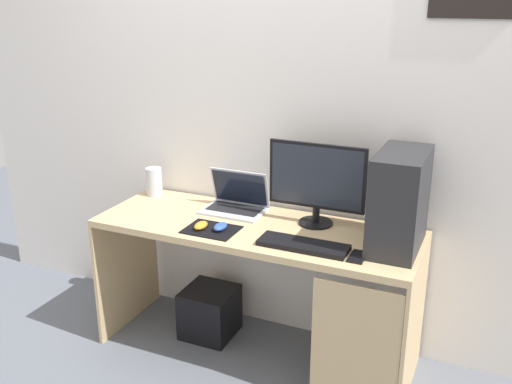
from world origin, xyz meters
The scene contains 13 objects.
ground_plane centered at (0.00, 0.00, 0.00)m, with size 8.00×8.00×0.00m, color slate.
wall_back centered at (0.00, 0.33, 1.30)m, with size 4.00×0.05×2.60m.
desk centered at (0.02, -0.01, 0.60)m, with size 1.65×0.58×0.74m.
pc_tower centered at (0.69, 0.03, 0.96)m, with size 0.21×0.41×0.45m, color #232326.
monitor centered at (0.27, 0.14, 0.96)m, with size 0.50×0.17×0.42m.
laptop centered at (-0.19, 0.16, 0.78)m, with size 0.33×0.23×0.22m.
speaker centered at (-0.72, 0.19, 0.82)m, with size 0.09×0.09×0.16m, color #B7BCC6.
keyboard centered at (0.30, -0.15, 0.75)m, with size 0.42×0.14×0.02m, color black.
mousepad centered at (-0.18, -0.14, 0.74)m, with size 0.26×0.20×0.01m, color black.
mouse_left centered at (-0.13, -0.13, 0.76)m, with size 0.06×0.10×0.03m, color #2D51B2.
mouse_right centered at (-0.23, -0.16, 0.76)m, with size 0.06×0.10×0.03m, color orange.
cell_phone centered at (0.56, -0.16, 0.74)m, with size 0.07×0.13×0.01m, color black.
subwoofer centered at (-0.31, 0.05, 0.14)m, with size 0.28×0.28×0.28m, color black.
Camera 1 is at (1.10, -2.47, 1.86)m, focal length 40.79 mm.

